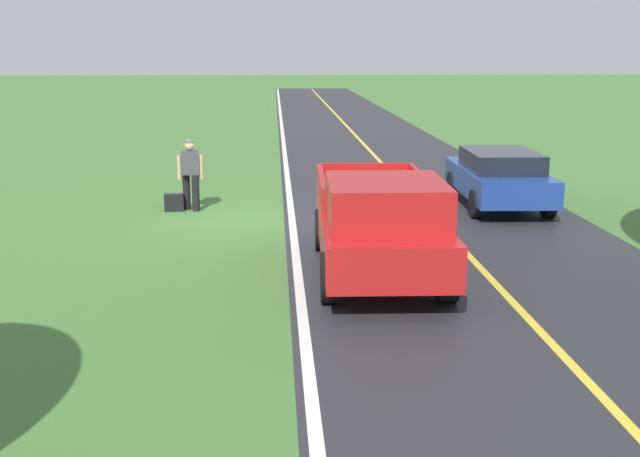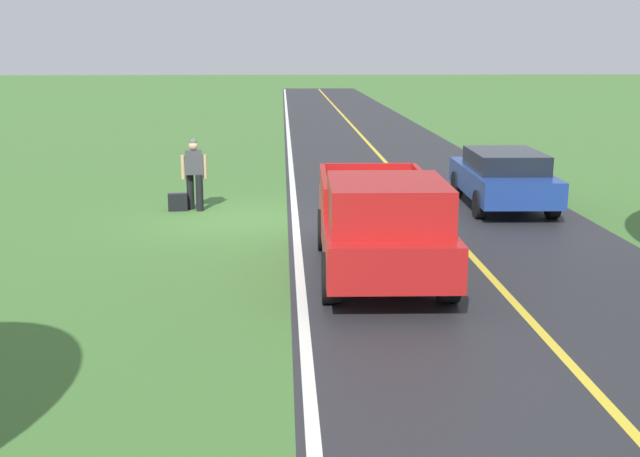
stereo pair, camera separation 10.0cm
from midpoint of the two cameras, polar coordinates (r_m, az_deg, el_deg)
The scene contains 8 objects.
ground_plane at distance 18.20m, azimuth -5.69°, elevation 0.69°, with size 200.00×200.00×0.00m, color #427033.
road_surface at distance 18.53m, azimuth 8.56°, elevation 0.83°, with size 6.94×120.00×0.00m, color #28282D.
lane_edge_line at distance 18.18m, azimuth -1.66°, elevation 0.74°, with size 0.16×117.60×0.00m, color silver.
lane_centre_line at distance 18.53m, azimuth 8.56°, elevation 0.84°, with size 0.14×117.60×0.00m, color gold.
hitchhiker_walking at distance 19.25m, azimuth -8.98°, elevation 4.23°, with size 0.62×0.51×1.75m.
suitcase_carried at distance 19.31m, azimuth -10.15°, elevation 1.89°, with size 0.20×0.46×0.42m, color black.
pickup_truck_passing at distance 13.41m, azimuth 4.70°, elevation 0.49°, with size 2.21×5.45×1.82m.
sedan_near_oncoming at distance 19.93m, azimuth 13.29°, elevation 3.68°, with size 2.04×4.46×1.41m.
Camera 2 is at (-1.00, 17.77, 3.86)m, focal length 44.04 mm.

